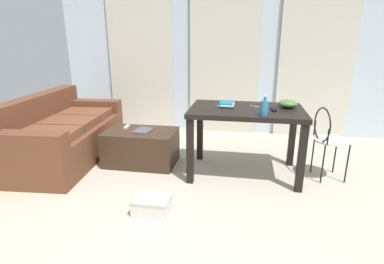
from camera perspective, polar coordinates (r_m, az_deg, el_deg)
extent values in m
plane|color=#B2A893|center=(3.27, 2.90, -9.30)|extent=(7.43, 7.43, 0.00)
cube|color=silver|center=(4.87, 6.18, 14.29)|extent=(5.28, 0.10, 2.43)
cube|color=beige|center=(5.07, -9.73, 13.00)|extent=(1.06, 0.03, 2.21)
cube|color=beige|center=(4.79, 6.06, 12.91)|extent=(1.06, 0.03, 2.21)
cube|color=beige|center=(4.88, 22.42, 11.82)|extent=(1.06, 0.03, 2.21)
cube|color=brown|center=(4.11, -22.74, -1.87)|extent=(1.04, 1.90, 0.41)
cube|color=brown|center=(4.18, -27.53, 3.52)|extent=(0.35, 1.84, 0.39)
cube|color=brown|center=(4.74, -18.68, 4.72)|extent=(0.90, 0.27, 0.18)
cube|color=brown|center=(3.37, -29.61, -1.53)|extent=(0.90, 0.27, 0.18)
cube|color=brown|center=(4.43, -19.76, 3.24)|extent=(0.68, 0.50, 0.10)
cube|color=brown|center=(4.02, -22.53, 1.57)|extent=(0.68, 0.50, 0.10)
cube|color=brown|center=(3.62, -25.92, -0.48)|extent=(0.68, 0.50, 0.10)
cube|color=#382619|center=(3.69, -9.62, -2.85)|extent=(0.83, 0.53, 0.41)
cube|color=black|center=(3.27, 10.29, 4.03)|extent=(1.20, 0.77, 0.05)
cube|color=black|center=(3.10, -0.36, -3.68)|extent=(0.07, 0.07, 0.70)
cube|color=black|center=(3.11, 20.10, -4.74)|extent=(0.07, 0.07, 0.70)
cube|color=black|center=(3.73, 1.53, -0.05)|extent=(0.07, 0.07, 0.70)
cube|color=black|center=(3.73, 18.48, -0.94)|extent=(0.07, 0.07, 0.70)
cylinder|color=silver|center=(3.51, 25.07, -1.42)|extent=(0.37, 0.37, 0.02)
cylinder|color=black|center=(3.54, 27.39, -5.43)|extent=(0.02, 0.02, 0.43)
cylinder|color=black|center=(3.74, 25.54, -3.96)|extent=(0.02, 0.02, 0.43)
cylinder|color=black|center=(3.42, 23.61, -5.66)|extent=(0.02, 0.02, 0.43)
cylinder|color=black|center=(3.63, 21.93, -4.12)|extent=(0.02, 0.02, 0.43)
torus|color=black|center=(3.41, 23.50, 1.29)|extent=(0.09, 0.36, 0.37)
cylinder|color=black|center=(3.29, 24.46, -0.85)|extent=(0.02, 0.02, 0.17)
cylinder|color=black|center=(3.56, 22.31, 0.71)|extent=(0.02, 0.02, 0.17)
cylinder|color=teal|center=(2.96, 13.59, 4.38)|extent=(0.08, 0.08, 0.14)
cylinder|color=teal|center=(2.94, 13.71, 6.13)|extent=(0.03, 0.03, 0.04)
ellipsoid|color=#477033|center=(3.39, 17.78, 5.17)|extent=(0.20, 0.20, 0.09)
cube|color=#1E668C|center=(3.34, 6.46, 5.06)|extent=(0.20, 0.23, 0.01)
cube|color=silver|center=(3.33, 6.74, 5.27)|extent=(0.15, 0.23, 0.01)
cube|color=#1E668C|center=(3.33, 6.61, 5.56)|extent=(0.14, 0.20, 0.02)
cube|color=black|center=(3.22, 15.27, 4.17)|extent=(0.05, 0.14, 0.02)
cube|color=#9EA0A5|center=(3.36, 12.10, 4.79)|extent=(0.07, 0.03, 0.00)
torus|color=#3372B2|center=(3.38, 11.19, 4.89)|extent=(0.03, 0.03, 0.00)
cube|color=#9EA0A5|center=(3.35, 11.97, 4.74)|extent=(0.06, 0.06, 0.00)
torus|color=#3372B2|center=(3.38, 11.27, 4.91)|extent=(0.03, 0.03, 0.00)
cube|color=#B7B7B2|center=(3.79, -12.28, 0.99)|extent=(0.06, 0.15, 0.02)
cube|color=#4C4C51|center=(3.60, -9.28, 0.28)|extent=(0.21, 0.26, 0.02)
cube|color=beige|center=(2.73, -7.60, -13.76)|extent=(0.31, 0.24, 0.12)
cube|color=beige|center=(2.70, -7.66, -12.47)|extent=(0.32, 0.24, 0.02)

